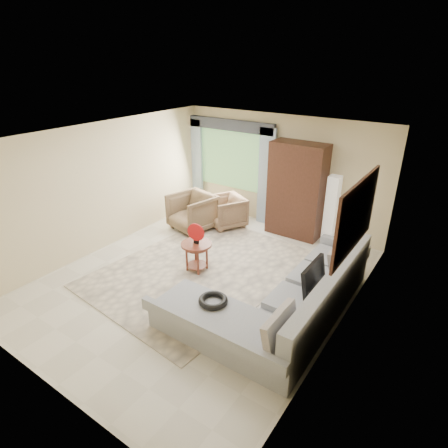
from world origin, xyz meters
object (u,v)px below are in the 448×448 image
Objects in this scene: potted_plant at (197,195)px; sectional_sofa at (287,305)px; tv_screen at (314,277)px; floor_lamp at (331,210)px; armoire at (297,190)px; armchair_right at (226,212)px; coffee_table at (197,256)px; armchair_left at (192,212)px.

sectional_sofa is at bearing -35.97° from potted_plant.
tv_screen is 0.49× the size of floor_lamp.
sectional_sofa is at bearing -131.61° from tv_screen.
sectional_sofa is 3.03m from floor_lamp.
armoire is at bearing 113.06° from sectional_sofa.
armoire reaches higher than armchair_right.
armchair_right is 0.39× the size of armoire.
floor_lamp is (1.62, 2.59, 0.45)m from coffee_table.
tv_screen reaches higher than sectional_sofa.
coffee_table is at bearing -107.93° from armoire.
armoire reaches higher than armchair_left.
tv_screen is 0.91× the size of armchair_right.
floor_lamp is (-0.70, 2.66, 0.03)m from tv_screen.
floor_lamp is (0.80, 0.06, -0.30)m from armoire.
coffee_table is at bearing -51.49° from potted_plant.
coffee_table is 0.62× the size of armchair_left.
coffee_table is at bearing 178.22° from tv_screen.
armchair_left is 0.62× the size of floor_lamp.
tv_screen is 0.35× the size of armoire.
armchair_left is (-1.25, 1.42, 0.12)m from coffee_table.
armchair_left is at bearing -103.98° from armchair_right.
tv_screen is 5.20m from potted_plant.
potted_plant is at bearing 128.51° from coffee_table.
armchair_left is at bearing -151.79° from armoire.
armchair_left is 1.62× the size of potted_plant.
floor_lamp reaches higher than coffee_table.
floor_lamp is (2.87, 1.17, 0.32)m from armchair_left.
armoire is (2.07, 1.11, 0.62)m from armchair_left.
armchair_left is at bearing -55.23° from potted_plant.
armchair_right is at bearing -165.78° from floor_lamp.
sectional_sofa is 2.31× the size of floor_lamp.
sectional_sofa is 3.24m from armoire.
floor_lamp is (-0.43, 2.96, 0.47)m from sectional_sofa.
potted_plant is (-1.41, 0.64, -0.08)m from armchair_right.
sectional_sofa is 4.28× the size of armchair_right.
sectional_sofa is 3.76m from armchair_left.
tv_screen is at bearing 48.39° from sectional_sofa.
floor_lamp is at bearing 43.83° from armchair_right.
armchair_right is at bearing 59.40° from armchair_left.
potted_plant is at bearing 148.46° from tv_screen.
tv_screen is (0.27, 0.30, 0.44)m from sectional_sofa.
tv_screen is 3.02m from armoire.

